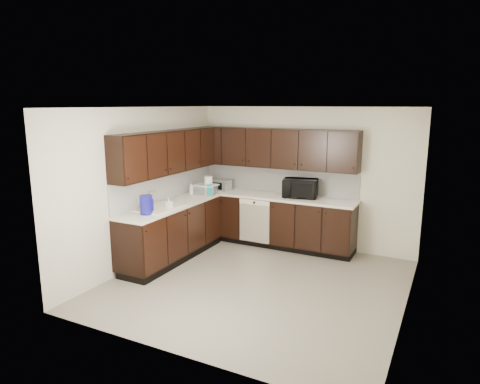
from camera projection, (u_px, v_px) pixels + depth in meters
name	position (u px, v px, depth m)	size (l,w,h in m)	color
floor	(257.00, 283.00, 6.18)	(4.00, 4.00, 0.00)	gray
ceiling	(259.00, 107.00, 5.67)	(4.00, 4.00, 0.00)	white
wall_back	(304.00, 177.00, 7.67)	(4.00, 0.02, 2.50)	beige
wall_left	(144.00, 187.00, 6.81)	(0.02, 4.00, 2.50)	beige
wall_right	(412.00, 216.00, 5.04)	(0.02, 4.00, 2.50)	beige
wall_front	(173.00, 239.00, 4.18)	(4.00, 0.02, 2.50)	beige
lower_cabinets	(231.00, 228.00, 7.51)	(3.00, 2.80, 0.90)	black
countertop	(231.00, 200.00, 7.40)	(3.03, 2.83, 0.04)	silver
backsplash	(226.00, 182.00, 7.63)	(3.00, 2.80, 0.48)	white
upper_cabinets	(229.00, 150.00, 7.36)	(3.00, 2.80, 0.70)	black
dishwasher	(255.00, 218.00, 7.61)	(0.58, 0.04, 0.78)	beige
sink	(160.00, 212.00, 6.73)	(0.54, 0.82, 0.42)	beige
microwave	(300.00, 188.00, 7.46)	(0.58, 0.40, 0.32)	black
soap_bottle_a	(169.00, 204.00, 6.62)	(0.08, 0.08, 0.18)	gray
soap_bottle_b	(191.00, 189.00, 7.71)	(0.08, 0.08, 0.22)	gray
toaster_oven	(222.00, 185.00, 8.09)	(0.32, 0.24, 0.20)	#BBBBBE
storage_bin	(205.00, 189.00, 7.80)	(0.40, 0.30, 0.16)	silver
blue_pitcher	(146.00, 205.00, 6.33)	(0.19, 0.19, 0.28)	#12109B
teal_tumbler	(209.00, 190.00, 7.64)	(0.09, 0.09, 0.20)	#0D928F
paper_towel_roll	(208.00, 185.00, 7.70)	(0.15, 0.15, 0.33)	silver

